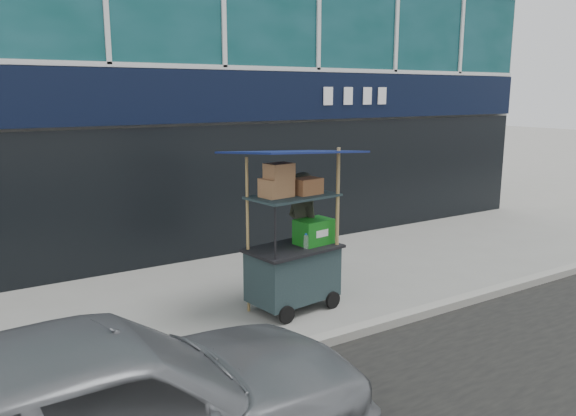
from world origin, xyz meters
TOP-DOWN VIEW (x-y plane):
  - ground at (0.00, 0.00)m, footprint 80.00×80.00m
  - curb at (0.00, -0.20)m, footprint 80.00×0.18m
  - vendor_cart at (-0.41, 1.00)m, footprint 1.84×1.40m
  - vendor_man at (-0.04, 1.32)m, footprint 0.48×0.70m

SIDE VIEW (x-z plane):
  - ground at x=0.00m, z-range 0.00..0.00m
  - curb at x=0.00m, z-range 0.00..0.12m
  - vendor_cart at x=-0.41m, z-range -0.34..1.95m
  - vendor_man at x=-0.04m, z-range 0.00..1.86m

